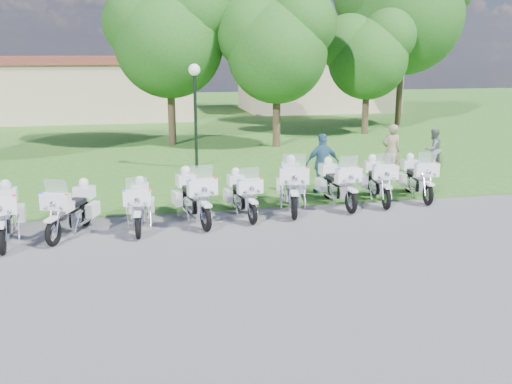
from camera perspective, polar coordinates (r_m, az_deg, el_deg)
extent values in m
plane|color=#525257|center=(13.50, 0.37, -5.15)|extent=(100.00, 100.00, 0.00)
cube|color=#245C1D|center=(39.81, -7.98, 7.41)|extent=(100.00, 48.00, 0.01)
torus|color=black|center=(13.86, -24.08, -4.42)|extent=(0.21, 0.70, 0.69)
torus|color=black|center=(15.52, -23.48, -2.48)|extent=(0.21, 0.70, 0.69)
cube|color=white|center=(13.74, -24.23, -3.03)|extent=(0.23, 0.47, 0.07)
sphere|color=red|center=(13.75, -23.04, -0.42)|extent=(0.09, 0.09, 0.09)
cube|color=silver|center=(14.68, -23.80, -2.92)|extent=(0.41, 0.61, 0.35)
cube|color=white|center=(14.35, -24.03, -1.82)|extent=(0.38, 0.56, 0.23)
cube|color=black|center=(14.88, -23.82, -1.35)|extent=(0.41, 0.67, 0.12)
cube|color=white|center=(15.30, -22.45, -1.93)|extent=(0.24, 0.55, 0.37)
cube|color=white|center=(15.41, -23.69, -0.30)|extent=(0.53, 0.46, 0.33)
sphere|color=white|center=(15.35, -23.78, 0.67)|extent=(0.27, 0.27, 0.27)
torus|color=black|center=(14.04, -19.61, -3.87)|extent=(0.35, 0.65, 0.65)
torus|color=black|center=(15.42, -16.70, -2.08)|extent=(0.35, 0.65, 0.65)
cube|color=white|center=(13.92, -19.76, -2.57)|extent=(0.32, 0.46, 0.07)
cube|color=white|center=(14.04, -19.40, -0.91)|extent=(0.73, 0.47, 0.39)
cube|color=silver|center=(14.01, -19.40, 0.48)|extent=(0.54, 0.31, 0.36)
sphere|color=red|center=(13.80, -18.46, -0.29)|extent=(0.09, 0.09, 0.09)
sphere|color=#1426E5|center=(14.10, -20.67, -0.19)|extent=(0.09, 0.09, 0.09)
cube|color=silver|center=(14.71, -18.08, -2.49)|extent=(0.50, 0.62, 0.33)
cube|color=white|center=(14.42, -18.60, -1.45)|extent=(0.47, 0.58, 0.21)
cube|color=black|center=(14.87, -17.67, -1.01)|extent=(0.52, 0.68, 0.12)
cube|color=white|center=(15.13, -15.99, -1.70)|extent=(0.34, 0.53, 0.35)
cube|color=white|center=(15.38, -17.94, -1.58)|extent=(0.34, 0.53, 0.35)
cube|color=white|center=(15.30, -16.80, -0.01)|extent=(0.57, 0.53, 0.31)
sphere|color=white|center=(15.25, -16.86, 0.90)|extent=(0.25, 0.25, 0.25)
torus|color=black|center=(14.01, -11.71, -3.42)|extent=(0.16, 0.63, 0.62)
torus|color=black|center=(15.52, -11.41, -1.71)|extent=(0.16, 0.63, 0.62)
cube|color=white|center=(13.90, -11.78, -2.17)|extent=(0.19, 0.42, 0.06)
cube|color=white|center=(14.04, -11.79, -0.57)|extent=(0.68, 0.26, 0.37)
cube|color=silver|center=(14.02, -11.85, 0.76)|extent=(0.52, 0.14, 0.35)
sphere|color=red|center=(13.93, -10.63, 0.11)|extent=(0.08, 0.08, 0.08)
sphere|color=#1426E5|center=(13.96, -13.05, 0.03)|extent=(0.08, 0.08, 0.08)
cube|color=silver|center=(14.75, -11.57, -2.09)|extent=(0.34, 0.54, 0.31)
cube|color=white|center=(14.45, -11.67, -1.10)|extent=(0.32, 0.50, 0.20)
cube|color=black|center=(14.94, -11.57, -0.68)|extent=(0.35, 0.59, 0.11)
cube|color=white|center=(15.33, -10.43, -1.25)|extent=(0.20, 0.49, 0.33)
cube|color=white|center=(15.36, -12.49, -1.32)|extent=(0.20, 0.49, 0.33)
cube|color=white|center=(15.41, -11.50, 0.27)|extent=(0.47, 0.40, 0.30)
sphere|color=white|center=(15.36, -11.54, 1.14)|extent=(0.24, 0.24, 0.24)
torus|color=black|center=(14.35, -5.04, -2.62)|extent=(0.26, 0.71, 0.69)
torus|color=black|center=(15.97, -6.95, -0.95)|extent=(0.26, 0.71, 0.69)
cube|color=white|center=(14.23, -5.04, -1.24)|extent=(0.27, 0.48, 0.07)
cube|color=white|center=(14.38, -5.39, 0.48)|extent=(0.78, 0.38, 0.41)
cube|color=silver|center=(14.36, -5.49, 1.94)|extent=(0.59, 0.23, 0.39)
sphere|color=red|center=(14.37, -4.07, 1.31)|extent=(0.09, 0.09, 0.09)
sphere|color=#1426E5|center=(14.18, -6.61, 1.08)|extent=(0.09, 0.09, 0.09)
cube|color=silver|center=(15.14, -6.08, -1.27)|extent=(0.45, 0.63, 0.35)
cube|color=white|center=(14.82, -5.84, -0.15)|extent=(0.42, 0.59, 0.23)
cube|color=black|center=(15.35, -6.45, 0.24)|extent=(0.46, 0.70, 0.12)
cube|color=white|center=(15.87, -5.74, -0.37)|extent=(0.28, 0.56, 0.37)
cube|color=white|center=(15.71, -7.91, -0.58)|extent=(0.28, 0.56, 0.37)
cube|color=white|center=(15.86, -7.05, 1.20)|extent=(0.56, 0.50, 0.33)
sphere|color=white|center=(15.80, -7.08, 2.15)|extent=(0.27, 0.27, 0.27)
torus|color=black|center=(14.88, -0.35, -2.11)|extent=(0.18, 0.63, 0.62)
torus|color=black|center=(16.33, -2.01, -0.66)|extent=(0.18, 0.63, 0.62)
cube|color=white|center=(14.77, -0.33, -0.93)|extent=(0.21, 0.42, 0.06)
cube|color=white|center=(14.90, -0.60, 0.56)|extent=(0.68, 0.29, 0.37)
cube|color=silver|center=(14.88, -0.66, 1.82)|extent=(0.53, 0.16, 0.35)
sphere|color=red|center=(14.90, 0.55, 1.25)|extent=(0.08, 0.08, 0.08)
sphere|color=#1426E5|center=(14.73, -1.63, 1.10)|extent=(0.08, 0.08, 0.08)
cube|color=silver|center=(15.59, -1.24, -0.94)|extent=(0.37, 0.55, 0.31)
cube|color=white|center=(15.30, -1.01, 0.02)|extent=(0.34, 0.51, 0.20)
cube|color=black|center=(15.77, -1.53, 0.37)|extent=(0.37, 0.60, 0.11)
cube|color=white|center=(16.23, -0.94, -0.17)|extent=(0.22, 0.49, 0.33)
cube|color=white|center=(16.09, -2.82, -0.32)|extent=(0.22, 0.49, 0.33)
cube|color=white|center=(16.22, -2.05, 1.22)|extent=(0.48, 0.41, 0.30)
sphere|color=white|center=(16.17, -2.06, 2.05)|extent=(0.24, 0.24, 0.24)
torus|color=black|center=(15.30, 3.86, -1.46)|extent=(0.29, 0.75, 0.74)
torus|color=black|center=(17.11, 3.45, 0.20)|extent=(0.29, 0.75, 0.74)
cube|color=white|center=(15.18, 3.89, -0.08)|extent=(0.29, 0.51, 0.08)
cube|color=white|center=(15.36, 3.84, 1.64)|extent=(0.83, 0.42, 0.44)
cube|color=silver|center=(15.35, 3.85, 3.09)|extent=(0.63, 0.26, 0.41)
sphere|color=red|center=(15.28, 5.19, 2.35)|extent=(0.10, 0.10, 0.10)
sphere|color=#1426E5|center=(15.23, 2.55, 2.36)|extent=(0.10, 0.10, 0.10)
cube|color=silver|center=(16.19, 3.64, -0.11)|extent=(0.49, 0.68, 0.37)
cube|color=white|center=(15.85, 3.72, 1.00)|extent=(0.46, 0.63, 0.24)
cube|color=black|center=(16.43, 3.59, 1.39)|extent=(0.51, 0.74, 0.13)
cube|color=white|center=(16.93, 4.61, 0.68)|extent=(0.31, 0.60, 0.40)
cube|color=white|center=(16.89, 2.37, 0.68)|extent=(0.31, 0.60, 0.40)
cube|color=white|center=(17.00, 3.47, 2.35)|extent=(0.61, 0.54, 0.35)
sphere|color=white|center=(16.94, 3.49, 3.29)|extent=(0.29, 0.29, 0.29)
torus|color=black|center=(16.08, 9.49, -0.98)|extent=(0.17, 0.68, 0.67)
torus|color=black|center=(17.59, 7.19, 0.38)|extent=(0.17, 0.68, 0.67)
cube|color=white|center=(15.98, 9.57, 0.21)|extent=(0.21, 0.45, 0.07)
cube|color=white|center=(16.12, 9.25, 1.69)|extent=(0.73, 0.28, 0.40)
cube|color=silver|center=(16.10, 9.21, 2.95)|extent=(0.57, 0.15, 0.38)
sphere|color=red|center=(16.16, 10.40, 2.36)|extent=(0.09, 0.09, 0.09)
sphere|color=#1426E5|center=(15.90, 8.32, 2.25)|extent=(0.09, 0.09, 0.09)
cube|color=silver|center=(16.82, 8.28, 0.14)|extent=(0.37, 0.58, 0.34)
cube|color=white|center=(16.53, 8.65, 1.13)|extent=(0.35, 0.54, 0.22)
cube|color=black|center=(17.01, 7.91, 1.45)|extent=(0.38, 0.64, 0.12)
cube|color=white|center=(17.53, 8.30, 0.87)|extent=(0.21, 0.53, 0.36)
cube|color=white|center=(17.30, 6.48, 0.75)|extent=(0.21, 0.53, 0.36)
cube|color=white|center=(17.49, 7.21, 2.28)|extent=(0.50, 0.43, 0.32)
sphere|color=white|center=(17.44, 7.24, 3.12)|extent=(0.26, 0.26, 0.26)
torus|color=black|center=(16.69, 12.91, -0.61)|extent=(0.23, 0.68, 0.67)
torus|color=black|center=(18.27, 11.46, 0.72)|extent=(0.23, 0.68, 0.67)
cube|color=white|center=(16.59, 12.99, 0.54)|extent=(0.24, 0.46, 0.07)
cube|color=white|center=(16.74, 12.83, 1.97)|extent=(0.75, 0.34, 0.40)
cube|color=silver|center=(16.73, 12.83, 3.18)|extent=(0.57, 0.20, 0.37)
sphere|color=red|center=(16.74, 13.97, 2.56)|extent=(0.09, 0.09, 0.09)
sphere|color=#1426E5|center=(16.56, 11.86, 2.56)|extent=(0.09, 0.09, 0.09)
cube|color=silver|center=(17.47, 12.15, 0.48)|extent=(0.42, 0.60, 0.34)
cube|color=white|center=(17.17, 12.42, 1.43)|extent=(0.39, 0.56, 0.22)
cube|color=black|center=(17.68, 11.95, 1.74)|extent=(0.43, 0.66, 0.12)
cube|color=white|center=(18.17, 12.51, 1.14)|extent=(0.25, 0.54, 0.36)
cube|color=white|center=(18.02, 10.68, 1.12)|extent=(0.25, 0.54, 0.36)
cube|color=white|center=(18.18, 11.52, 2.54)|extent=(0.53, 0.47, 0.32)
sphere|color=white|center=(18.13, 11.56, 3.35)|extent=(0.26, 0.26, 0.26)
torus|color=black|center=(17.46, 16.82, -0.25)|extent=(0.20, 0.66, 0.65)
torus|color=black|center=(18.95, 15.02, 0.96)|extent=(0.20, 0.66, 0.65)
cube|color=white|center=(17.37, 16.92, 0.82)|extent=(0.22, 0.44, 0.07)
cube|color=white|center=(17.51, 16.72, 2.14)|extent=(0.72, 0.32, 0.39)
cube|color=silver|center=(17.50, 16.72, 3.26)|extent=(0.55, 0.18, 0.36)
sphere|color=red|center=(17.54, 17.77, 2.69)|extent=(0.09, 0.09, 0.09)
sphere|color=#1426E5|center=(17.31, 15.87, 2.68)|extent=(0.09, 0.09, 0.09)
cube|color=silver|center=(18.19, 15.89, 0.75)|extent=(0.39, 0.58, 0.33)
cube|color=white|center=(17.91, 16.22, 1.63)|extent=(0.37, 0.54, 0.21)
cube|color=black|center=(18.39, 15.64, 1.92)|extent=(0.40, 0.64, 0.12)
cube|color=white|center=(18.89, 16.03, 1.36)|extent=(0.23, 0.52, 0.35)
cube|color=white|center=(18.69, 14.36, 1.34)|extent=(0.23, 0.52, 0.35)
cube|color=white|center=(18.86, 15.10, 2.67)|extent=(0.51, 0.44, 0.31)
sphere|color=white|center=(18.82, 15.15, 3.42)|extent=(0.25, 0.25, 0.25)
cylinder|color=black|center=(21.91, -6.06, 6.97)|extent=(0.12, 0.12, 3.59)
sphere|color=white|center=(21.77, -6.19, 12.06)|extent=(0.44, 0.44, 0.44)
cylinder|color=#38281C|center=(27.87, -8.44, 8.27)|extent=(0.36, 0.36, 3.49)
sphere|color=#205217|center=(27.75, -8.67, 14.48)|extent=(5.08, 5.08, 5.08)
sphere|color=#205217|center=(28.13, -11.15, 16.31)|extent=(3.81, 3.81, 3.81)
sphere|color=#205217|center=(27.59, -6.15, 17.53)|extent=(3.49, 3.49, 3.49)
cylinder|color=#38281C|center=(27.05, 2.07, 7.90)|extent=(0.36, 0.36, 3.17)
sphere|color=#205217|center=(26.90, 2.12, 13.71)|extent=(4.61, 4.61, 4.61)
sphere|color=#205217|center=(27.04, -0.21, 15.55)|extent=(3.46, 3.46, 3.46)
sphere|color=#205217|center=(26.93, 4.63, 16.44)|extent=(3.17, 3.17, 3.17)
cylinder|color=#38281C|center=(31.92, 10.90, 8.35)|extent=(0.36, 0.36, 2.92)
sphere|color=#205217|center=(31.78, 11.11, 12.87)|extent=(4.25, 4.25, 4.25)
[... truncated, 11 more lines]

